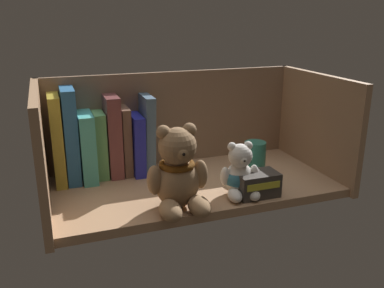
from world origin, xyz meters
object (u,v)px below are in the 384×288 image
(book_1, at_px, (70,134))
(book_2, at_px, (86,144))
(book_3, at_px, (100,144))
(small_product_box, at_px, (257,184))
(book_0, at_px, (57,138))
(teddy_bear_larger, at_px, (178,174))
(pillar_candle, at_px, (255,157))
(book_5, at_px, (124,140))
(book_4, at_px, (112,135))
(book_6, at_px, (135,142))
(teddy_bear_smaller, at_px, (240,175))
(book_7, at_px, (146,133))

(book_1, bearing_deg, book_2, 0.00)
(book_3, relative_size, small_product_box, 1.75)
(book_0, distance_m, teddy_bear_larger, 0.33)
(pillar_candle, bearing_deg, book_5, 159.23)
(book_4, relative_size, small_product_box, 2.16)
(book_1, xyz_separation_m, book_5, (0.13, 0.00, -0.03))
(book_2, relative_size, pillar_candle, 2.06)
(book_0, height_order, book_4, book_0)
(book_0, distance_m, pillar_candle, 0.49)
(book_1, bearing_deg, book_0, 180.00)
(book_6, xyz_separation_m, teddy_bear_larger, (0.04, -0.25, 0.00))
(book_4, distance_m, teddy_bear_smaller, 0.34)
(book_4, bearing_deg, pillar_candle, -19.09)
(book_5, bearing_deg, book_0, 180.00)
(book_7, bearing_deg, book_2, 180.00)
(book_7, distance_m, pillar_candle, 0.28)
(book_5, bearing_deg, book_2, 180.00)
(book_3, relative_size, teddy_bear_larger, 0.90)
(book_4, height_order, book_7, book_4)
(teddy_bear_larger, bearing_deg, book_5, 104.39)
(book_4, bearing_deg, book_7, 0.00)
(book_2, height_order, teddy_bear_smaller, book_2)
(book_5, xyz_separation_m, small_product_box, (0.25, -0.24, -0.06))
(book_7, bearing_deg, pillar_candle, -24.78)
(book_3, bearing_deg, book_7, 0.00)
(book_3, bearing_deg, book_0, 180.00)
(teddy_bear_smaller, height_order, small_product_box, teddy_bear_smaller)
(teddy_bear_smaller, xyz_separation_m, pillar_candle, (0.10, 0.11, -0.01))
(book_2, relative_size, book_7, 0.85)
(book_5, height_order, teddy_bear_larger, teddy_bear_larger)
(book_2, xyz_separation_m, pillar_candle, (0.40, -0.12, -0.04))
(book_0, bearing_deg, book_6, 0.00)
(book_1, distance_m, book_6, 0.16)
(book_6, distance_m, pillar_candle, 0.31)
(book_1, relative_size, teddy_bear_larger, 1.26)
(teddy_bear_larger, xyz_separation_m, pillar_candle, (0.24, 0.13, -0.04))
(book_0, height_order, book_2, book_0)
(book_6, bearing_deg, small_product_box, -47.99)
(book_4, bearing_deg, small_product_box, -41.49)
(small_product_box, bearing_deg, book_6, 132.01)
(book_7, relative_size, pillar_candle, 2.43)
(book_5, bearing_deg, book_4, 180.00)
(book_4, xyz_separation_m, teddy_bear_larger, (0.09, -0.25, -0.02))
(book_4, relative_size, book_5, 1.18)
(book_3, relative_size, teddy_bear_smaller, 1.32)
(book_2, bearing_deg, book_1, 180.00)
(teddy_bear_smaller, bearing_deg, book_6, 129.15)
(teddy_bear_larger, bearing_deg, pillar_candle, 27.75)
(book_1, relative_size, teddy_bear_smaller, 1.84)
(book_5, xyz_separation_m, teddy_bear_smaller, (0.21, -0.23, -0.04))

